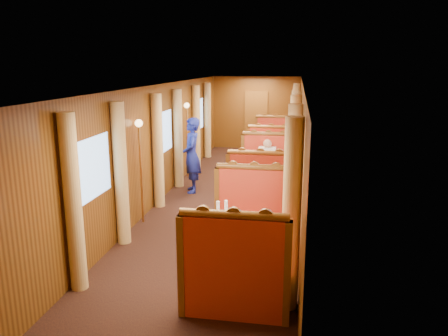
% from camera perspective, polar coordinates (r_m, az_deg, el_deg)
% --- Properties ---
extents(floor, '(3.00, 12.00, 0.01)m').
position_cam_1_polar(floor, '(9.75, 0.79, -3.97)').
color(floor, black).
rests_on(floor, ground).
extents(ceiling, '(3.00, 12.00, 0.01)m').
position_cam_1_polar(ceiling, '(9.31, 0.84, 10.87)').
color(ceiling, silver).
rests_on(ceiling, wall_left).
extents(wall_far, '(3.00, 0.01, 2.50)m').
position_cam_1_polar(wall_far, '(15.35, 4.21, 7.18)').
color(wall_far, brown).
rests_on(wall_far, floor).
extents(wall_near, '(3.00, 0.01, 2.50)m').
position_cam_1_polar(wall_near, '(3.87, -13.00, -12.49)').
color(wall_near, brown).
rests_on(wall_near, floor).
extents(wall_left, '(0.01, 12.00, 2.50)m').
position_cam_1_polar(wall_left, '(9.79, -7.92, 3.50)').
color(wall_left, brown).
rests_on(wall_left, floor).
extents(wall_right, '(0.01, 12.00, 2.50)m').
position_cam_1_polar(wall_right, '(9.35, 9.96, 2.97)').
color(wall_right, brown).
rests_on(wall_right, floor).
extents(doorway_far, '(0.80, 0.04, 2.00)m').
position_cam_1_polar(doorway_far, '(15.35, 4.18, 6.24)').
color(doorway_far, brown).
rests_on(doorway_far, floor).
extents(table_near, '(1.05, 0.72, 0.75)m').
position_cam_1_polar(table_near, '(6.27, 2.79, -10.49)').
color(table_near, white).
rests_on(table_near, floor).
extents(banquette_near_fwd, '(1.30, 0.55, 1.34)m').
position_cam_1_polar(banquette_near_fwd, '(5.35, 1.49, -14.38)').
color(banquette_near_fwd, '#AE1315').
rests_on(banquette_near_fwd, floor).
extents(banquette_near_aft, '(1.30, 0.55, 1.34)m').
position_cam_1_polar(banquette_near_aft, '(7.19, 3.75, -6.89)').
color(banquette_near_aft, '#AE1315').
rests_on(banquette_near_aft, floor).
extents(table_mid, '(1.05, 0.72, 0.75)m').
position_cam_1_polar(table_mid, '(9.56, 5.25, -2.03)').
color(table_mid, white).
rests_on(table_mid, floor).
extents(banquette_mid_fwd, '(1.30, 0.55, 1.34)m').
position_cam_1_polar(banquette_mid_fwd, '(8.58, 4.74, -3.50)').
color(banquette_mid_fwd, '#AE1315').
rests_on(banquette_mid_fwd, floor).
extents(banquette_mid_aft, '(1.30, 0.55, 1.34)m').
position_cam_1_polar(banquette_mid_aft, '(10.53, 5.67, -0.32)').
color(banquette_mid_aft, '#AE1315').
rests_on(banquette_mid_aft, floor).
extents(table_far, '(1.05, 0.72, 0.75)m').
position_cam_1_polar(table_far, '(12.97, 6.42, 2.05)').
color(table_far, white).
rests_on(table_far, floor).
extents(banquette_far_fwd, '(1.30, 0.55, 1.34)m').
position_cam_1_polar(banquette_far_fwd, '(11.96, 6.15, 1.34)').
color(banquette_far_fwd, '#AE1315').
rests_on(banquette_far_fwd, floor).
extents(banquette_far_aft, '(1.30, 0.55, 1.34)m').
position_cam_1_polar(banquette_far_aft, '(13.95, 6.65, 3.06)').
color(banquette_far_aft, '#AE1315').
rests_on(banquette_far_aft, floor).
extents(tea_tray, '(0.36, 0.29, 0.01)m').
position_cam_1_polar(tea_tray, '(6.07, 1.47, -7.42)').
color(tea_tray, silver).
rests_on(tea_tray, table_near).
extents(teapot_left, '(0.19, 0.15, 0.14)m').
position_cam_1_polar(teapot_left, '(6.00, 1.12, -6.99)').
color(teapot_left, silver).
rests_on(teapot_left, tea_tray).
extents(teapot_right, '(0.16, 0.15, 0.11)m').
position_cam_1_polar(teapot_right, '(6.00, 2.79, -7.19)').
color(teapot_right, silver).
rests_on(teapot_right, tea_tray).
extents(teapot_back, '(0.17, 0.15, 0.12)m').
position_cam_1_polar(teapot_back, '(6.16, 2.14, -6.55)').
color(teapot_back, silver).
rests_on(teapot_back, tea_tray).
extents(fruit_plate, '(0.23, 0.23, 0.05)m').
position_cam_1_polar(fruit_plate, '(5.98, 5.63, -7.69)').
color(fruit_plate, white).
rests_on(fruit_plate, table_near).
extents(cup_inboard, '(0.08, 0.08, 0.26)m').
position_cam_1_polar(cup_inboard, '(6.27, -0.79, -5.77)').
color(cup_inboard, white).
rests_on(cup_inboard, table_near).
extents(cup_outboard, '(0.08, 0.08, 0.26)m').
position_cam_1_polar(cup_outboard, '(6.31, 0.27, -5.63)').
color(cup_outboard, white).
rests_on(cup_outboard, table_near).
extents(rose_vase_mid, '(0.06, 0.06, 0.36)m').
position_cam_1_polar(rose_vase_mid, '(9.44, 5.26, 1.22)').
color(rose_vase_mid, silver).
rests_on(rose_vase_mid, table_mid).
extents(rose_vase_far, '(0.06, 0.06, 0.36)m').
position_cam_1_polar(rose_vase_far, '(12.84, 6.43, 4.45)').
color(rose_vase_far, silver).
rests_on(rose_vase_far, table_far).
extents(window_left_near, '(0.01, 1.20, 0.90)m').
position_cam_1_polar(window_left_near, '(6.55, -16.90, -0.10)').
color(window_left_near, '#80ADE4').
rests_on(window_left_near, wall_left).
extents(curtain_left_near_a, '(0.22, 0.22, 2.35)m').
position_cam_1_polar(curtain_left_near_a, '(5.91, -19.11, -4.48)').
color(curtain_left_near_a, '#E4C175').
rests_on(curtain_left_near_a, floor).
extents(curtain_left_near_b, '(0.22, 0.22, 2.35)m').
position_cam_1_polar(curtain_left_near_b, '(7.26, -13.32, -0.82)').
color(curtain_left_near_b, '#E4C175').
rests_on(curtain_left_near_b, floor).
extents(window_right_near, '(0.01, 1.20, 0.90)m').
position_cam_1_polar(window_right_near, '(5.88, 10.04, -1.21)').
color(window_right_near, '#80ADE4').
rests_on(window_right_near, wall_right).
extents(curtain_right_near_a, '(0.22, 0.22, 2.35)m').
position_cam_1_polar(curtain_right_near_a, '(5.22, 8.81, -6.24)').
color(curtain_right_near_a, '#E4C175').
rests_on(curtain_right_near_a, floor).
extents(curtain_right_near_b, '(0.22, 0.22, 2.35)m').
position_cam_1_polar(curtain_right_near_b, '(6.71, 9.01, -1.78)').
color(curtain_right_near_b, '#E4C175').
rests_on(curtain_right_near_b, floor).
extents(window_left_mid, '(0.01, 1.20, 0.90)m').
position_cam_1_polar(window_left_mid, '(9.75, -7.87, 4.66)').
color(window_left_mid, '#80ADE4').
rests_on(window_left_mid, wall_left).
extents(curtain_left_mid_a, '(0.22, 0.22, 2.35)m').
position_cam_1_polar(curtain_left_mid_a, '(9.03, -8.63, 2.17)').
color(curtain_left_mid_a, '#E4C175').
rests_on(curtain_left_mid_a, floor).
extents(curtain_left_mid_b, '(0.22, 0.22, 2.35)m').
position_cam_1_polar(curtain_left_mid_b, '(10.50, -6.02, 3.82)').
color(curtain_left_mid_b, '#E4C175').
rests_on(curtain_left_mid_b, floor).
extents(window_right_mid, '(0.01, 1.20, 0.90)m').
position_cam_1_polar(window_right_mid, '(9.31, 9.91, 4.18)').
color(window_right_mid, '#80ADE4').
rests_on(window_right_mid, wall_right).
extents(curtain_right_mid_a, '(0.22, 0.22, 2.35)m').
position_cam_1_polar(curtain_right_mid_a, '(8.60, 9.16, 1.57)').
color(curtain_right_mid_a, '#E4C175').
rests_on(curtain_right_mid_a, floor).
extents(curtain_right_mid_b, '(0.22, 0.22, 2.35)m').
position_cam_1_polar(curtain_right_mid_b, '(10.13, 9.24, 3.36)').
color(curtain_right_mid_b, '#E4C175').
rests_on(curtain_right_mid_b, floor).
extents(window_left_far, '(0.01, 1.20, 0.90)m').
position_cam_1_polar(window_left_far, '(13.10, -3.34, 6.99)').
color(window_left_far, '#80ADE4').
rests_on(window_left_far, wall_left).
extents(curtain_left_far_a, '(0.22, 0.22, 2.35)m').
position_cam_1_polar(curtain_left_far_a, '(12.36, -3.64, 5.31)').
color(curtain_left_far_a, '#E4C175').
rests_on(curtain_left_far_a, floor).
extents(curtain_left_far_b, '(0.22, 0.22, 2.35)m').
position_cam_1_polar(curtain_left_far_b, '(13.87, -2.18, 6.22)').
color(curtain_left_far_b, '#E4C175').
rests_on(curtain_left_far_b, floor).
extents(window_right_far, '(0.01, 1.20, 0.90)m').
position_cam_1_polar(window_right_far, '(12.78, 9.86, 6.66)').
color(window_right_far, '#80ADE4').
rests_on(window_right_far, wall_right).
extents(curtain_right_far_a, '(0.22, 0.22, 2.35)m').
position_cam_1_polar(curtain_right_far_a, '(12.04, 9.31, 4.95)').
color(curtain_right_far_a, '#E4C175').
rests_on(curtain_right_far_a, floor).
extents(curtain_right_far_b, '(0.22, 0.22, 2.35)m').
position_cam_1_polar(curtain_right_far_b, '(13.59, 9.36, 5.90)').
color(curtain_right_far_b, '#E4C175').
rests_on(curtain_right_far_b, floor).
extents(sconce_left_fore, '(0.14, 0.14, 1.95)m').
position_cam_1_polar(sconce_left_fore, '(8.10, -10.92, 2.29)').
color(sconce_left_fore, '#BF8C3F').
rests_on(sconce_left_fore, floor).
extents(sconce_right_fore, '(0.14, 0.14, 1.95)m').
position_cam_1_polar(sconce_right_fore, '(7.60, 9.30, 1.63)').
color(sconce_right_fore, '#BF8C3F').
rests_on(sconce_right_fore, floor).
extents(sconce_left_aft, '(0.14, 0.14, 1.95)m').
position_cam_1_polar(sconce_left_aft, '(11.40, -4.85, 5.67)').
color(sconce_left_aft, '#BF8C3F').
rests_on(sconce_left_aft, floor).
extents(sconce_right_aft, '(0.14, 0.14, 1.95)m').
position_cam_1_polar(sconce_right_aft, '(11.05, 9.42, 5.29)').
color(sconce_right_aft, '#BF8C3F').
rests_on(sconce_right_aft, floor).
extents(steward, '(0.58, 0.72, 1.74)m').
position_cam_1_polar(steward, '(10.06, -4.23, 1.65)').
color(steward, navy).
rests_on(steward, floor).
extents(passenger, '(0.40, 0.44, 0.76)m').
position_cam_1_polar(passenger, '(10.25, 5.63, 1.12)').
color(passenger, beige).
rests_on(passenger, banquette_mid_aft).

